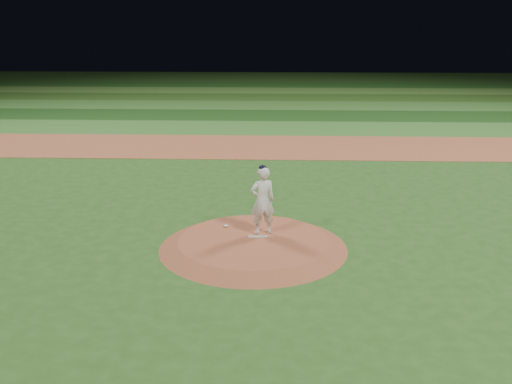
% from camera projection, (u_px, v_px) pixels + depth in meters
% --- Properties ---
extents(ground, '(120.00, 120.00, 0.00)m').
position_uv_depth(ground, '(253.00, 247.00, 16.73)').
color(ground, '#254F19').
rests_on(ground, ground).
extents(infield_dirt_band, '(70.00, 6.00, 0.02)m').
position_uv_depth(infield_dirt_band, '(265.00, 147.00, 30.12)').
color(infield_dirt_band, '#9A4F2F').
rests_on(infield_dirt_band, ground).
extents(outfield_stripe_0, '(70.00, 5.00, 0.02)m').
position_uv_depth(outfield_stripe_0, '(267.00, 128.00, 35.39)').
color(outfield_stripe_0, '#316926').
rests_on(outfield_stripe_0, ground).
extents(outfield_stripe_1, '(70.00, 5.00, 0.02)m').
position_uv_depth(outfield_stripe_1, '(268.00, 115.00, 40.17)').
color(outfield_stripe_1, '#183F14').
rests_on(outfield_stripe_1, ground).
extents(outfield_stripe_2, '(70.00, 5.00, 0.02)m').
position_uv_depth(outfield_stripe_2, '(269.00, 105.00, 44.96)').
color(outfield_stripe_2, '#326725').
rests_on(outfield_stripe_2, ground).
extents(outfield_stripe_3, '(70.00, 5.00, 0.02)m').
position_uv_depth(outfield_stripe_3, '(270.00, 97.00, 49.74)').
color(outfield_stripe_3, '#264C18').
rests_on(outfield_stripe_3, ground).
extents(outfield_stripe_4, '(70.00, 5.00, 0.02)m').
position_uv_depth(outfield_stripe_4, '(271.00, 91.00, 54.53)').
color(outfield_stripe_4, '#43742A').
rests_on(outfield_stripe_4, ground).
extents(outfield_stripe_5, '(70.00, 5.00, 0.02)m').
position_uv_depth(outfield_stripe_5, '(272.00, 85.00, 59.31)').
color(outfield_stripe_5, '#1D4C18').
rests_on(outfield_stripe_5, ground).
extents(pitchers_mound, '(5.50, 5.50, 0.25)m').
position_uv_depth(pitchers_mound, '(253.00, 243.00, 16.69)').
color(pitchers_mound, brown).
rests_on(pitchers_mound, ground).
extents(pitching_rubber, '(0.57, 0.16, 0.03)m').
position_uv_depth(pitching_rubber, '(258.00, 237.00, 16.84)').
color(pitching_rubber, beige).
rests_on(pitching_rubber, pitchers_mound).
extents(rosin_bag, '(0.13, 0.13, 0.07)m').
position_uv_depth(rosin_bag, '(226.00, 226.00, 17.66)').
color(rosin_bag, silver).
rests_on(rosin_bag, pitchers_mound).
extents(pitcher_on_mound, '(0.87, 0.71, 2.12)m').
position_uv_depth(pitcher_on_mound, '(262.00, 200.00, 16.83)').
color(pitcher_on_mound, white).
rests_on(pitcher_on_mound, pitchers_mound).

